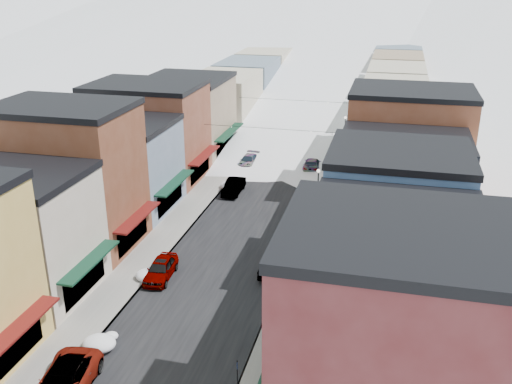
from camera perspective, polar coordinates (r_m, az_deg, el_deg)
The scene contains 36 objects.
road at distance 83.59m, azimuth 4.73°, elevation 5.67°, with size 10.00×160.00×0.01m, color black.
sidewalk_left at distance 84.80m, azimuth 0.31°, elevation 6.02°, with size 3.20×160.00×0.15m, color gray.
sidewalk_right at distance 82.85m, azimuth 9.26°, elevation 5.37°, with size 3.20×160.00×0.15m, color gray.
curb_left at distance 84.47m, azimuth 1.33°, elevation 5.95°, with size 0.10×160.00×0.15m, color slate.
curb_right at distance 82.98m, azimuth 8.19°, elevation 5.45°, with size 0.10×160.00×0.15m, color slate.
bldg_l_cream at distance 44.68m, azimuth -22.74°, elevation -3.85°, with size 11.30×8.20×9.50m.
bldg_l_brick_near at distance 50.48m, azimuth -18.27°, elevation 1.45°, with size 12.30×8.20×12.50m.
bldg_l_grayblue at distance 57.75m, azimuth -13.34°, elevation 2.59°, with size 11.30×9.20×9.00m.
bldg_l_brick_far at distance 65.63m, azimuth -10.73°, elevation 5.96°, with size 13.30×9.20×11.00m.
bldg_l_tan at distance 74.32m, azimuth -6.86°, elevation 7.58°, with size 11.30×11.20×10.00m.
bldg_r_brick_near at distance 27.84m, azimuth 14.28°, elevation -15.19°, with size 12.30×9.20×12.50m.
bldg_r_green at distance 36.22m, azimuth 13.37°, elevation -8.67°, with size 11.30×9.20×9.50m.
bldg_r_blue at distance 44.08m, azimuth 13.68°, elevation -2.35°, with size 11.30×9.20×10.50m.
bldg_r_cream at distance 52.74m, azimuth 14.31°, elevation 0.69°, with size 12.30×9.20×9.00m.
bldg_r_brick_far at distance 60.93m, azimuth 14.95°, elevation 4.66°, with size 13.30×9.20×11.50m.
bldg_r_tan at distance 70.81m, azimuth 14.03°, elevation 6.20°, with size 11.30×11.20×9.50m.
distant_blocks at distance 104.94m, azimuth 6.87°, elevation 11.05°, with size 34.00×55.00×8.00m.
overhead_cables at distance 70.10m, azimuth 3.21°, elevation 7.87°, with size 16.40×15.04×0.04m.
car_white_suv at distance 35.46m, azimuth -18.74°, elevation -17.70°, with size 2.79×6.04×1.68m, color white.
car_silver_sedan at distance 45.41m, azimuth -9.50°, elevation -7.58°, with size 1.83×4.55×1.55m, color #9EA0A6.
car_dark_hatch at distance 61.29m, azimuth -2.25°, elevation 0.55°, with size 1.61×4.63×1.52m, color black.
car_silver_wagon at distance 70.01m, azimuth -0.75°, elevation 3.17°, with size 1.85×4.56×1.32m, color #AFB1B7.
car_green_sedan at distance 45.58m, azimuth 1.76°, elevation -7.25°, with size 1.49×4.28×1.41m, color black.
car_gray_suv at distance 47.05m, azimuth 2.30°, elevation -6.08°, with size 2.02×5.03×1.71m, color gray.
car_black_sedan at distance 68.95m, azimuth 5.63°, elevation 2.81°, with size 1.96×4.83×1.40m, color black.
car_lane_silver at distance 81.61m, azimuth 3.73°, elevation 5.86°, with size 1.80×4.48×1.53m, color gray.
car_lane_white at distance 95.32m, azimuth 6.69°, elevation 8.07°, with size 2.76×5.99×1.67m, color silver.
parking_sign at distance 33.47m, azimuth -1.88°, elevation -17.72°, with size 0.08×0.30×2.20m.
trash_can at distance 41.16m, azimuth 1.88°, elevation -10.69°, with size 0.63×0.63×1.06m.
streetlamp_near at distance 56.28m, azimuth 6.21°, elevation 0.76°, with size 0.35×0.35×4.27m.
streetlamp_far at distance 77.34m, azimuth 8.87°, elevation 6.36°, with size 0.35×0.35×4.25m.
planter_near at distance 37.10m, azimuth 1.83°, elevation -15.23°, with size 0.48×0.42×0.54m, color #31682F.
planter_far at distance 38.11m, azimuth 2.42°, elevation -14.08°, with size 0.33×0.33×0.58m, color #32602C.
snow_pile_near at distance 38.69m, azimuth -15.31°, elevation -14.34°, with size 2.16×2.53×0.91m.
snow_pile_mid at distance 45.45m, azimuth -10.60°, elevation -8.15°, with size 2.08×2.48×0.88m.
snow_pile_far at distance 62.63m, azimuth -2.60°, elevation 0.68°, with size 2.11×2.50×0.89m.
Camera 1 is at (12.38, -19.54, 22.54)m, focal length 40.00 mm.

